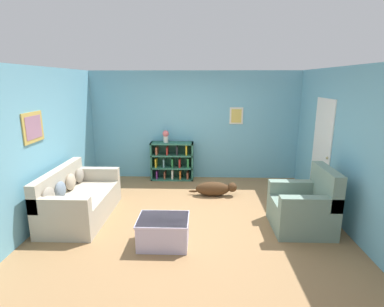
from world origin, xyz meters
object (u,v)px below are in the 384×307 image
recliner_chair (305,208)px  dog (215,189)px  vase (166,136)px  couch (78,200)px  coffee_table (163,231)px  bookshelf (173,161)px

recliner_chair → dog: 1.99m
dog → vase: vase is taller
recliner_chair → couch: bearing=175.8°
coffee_table → vase: (-0.31, 3.02, 0.87)m
bookshelf → vase: bearing=-172.3°
couch → coffee_table: (1.62, -0.85, -0.10)m
recliner_chair → coffee_table: recliner_chair is taller
bookshelf → coffee_table: bearing=-87.1°
bookshelf → couch: bearing=-123.7°
dog → couch: bearing=-155.6°
bookshelf → vase: size_ratio=3.50×
bookshelf → recliner_chair: recliner_chair is taller
couch → recliner_chair: size_ratio=1.67×
bookshelf → coffee_table: size_ratio=1.38×
coffee_table → recliner_chair: bearing=14.4°
recliner_chair → dog: (-1.40, 1.40, -0.21)m
recliner_chair → dog: bearing=135.0°
coffee_table → vase: vase is taller
bookshelf → dog: bearing=-47.3°
recliner_chair → vase: size_ratio=3.53×
bookshelf → vase: vase is taller
coffee_table → bookshelf: bearing=92.9°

